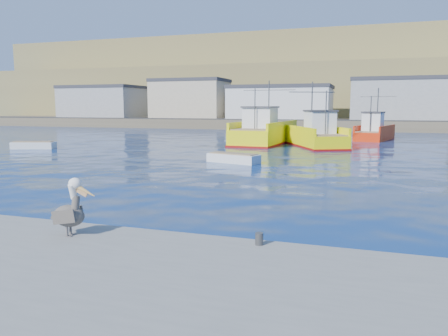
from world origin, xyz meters
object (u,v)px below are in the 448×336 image
at_px(trawler_yellow_a, 264,133).
at_px(trawler_yellow_b, 315,137).
at_px(boat_orange, 374,131).
at_px(skiff_left, 34,146).
at_px(skiff_mid, 233,159).
at_px(pelican, 70,211).

distance_m(trawler_yellow_a, trawler_yellow_b, 5.98).
bearing_deg(boat_orange, skiff_left, -145.03).
xyz_separation_m(boat_orange, skiff_left, (-29.87, -20.89, -0.74)).
xyz_separation_m(skiff_left, skiff_mid, (20.41, -3.94, -0.01)).
distance_m(trawler_yellow_b, skiff_mid, 14.83).
height_order(trawler_yellow_a, trawler_yellow_b, trawler_yellow_a).
distance_m(boat_orange, skiff_left, 36.46).
xyz_separation_m(skiff_left, pelican, (21.90, -23.30, 0.89)).
xyz_separation_m(trawler_yellow_b, boat_orange, (5.54, 10.54, 0.04)).
distance_m(skiff_left, skiff_mid, 20.79).
relative_size(trawler_yellow_a, skiff_mid, 3.29).
height_order(trawler_yellow_b, boat_orange, trawler_yellow_b).
relative_size(trawler_yellow_a, pelican, 8.36).
bearing_deg(trawler_yellow_b, skiff_mid, -105.35).
height_order(trawler_yellow_b, skiff_mid, trawler_yellow_b).
distance_m(boat_orange, pelican, 44.91).
bearing_deg(trawler_yellow_b, skiff_left, -156.96).
bearing_deg(boat_orange, pelican, -100.22).
bearing_deg(skiff_left, pelican, -46.77).
xyz_separation_m(trawler_yellow_b, skiff_left, (-24.34, -10.35, -0.70)).
distance_m(trawler_yellow_b, boat_orange, 11.91).
bearing_deg(skiff_mid, trawler_yellow_b, 74.65).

